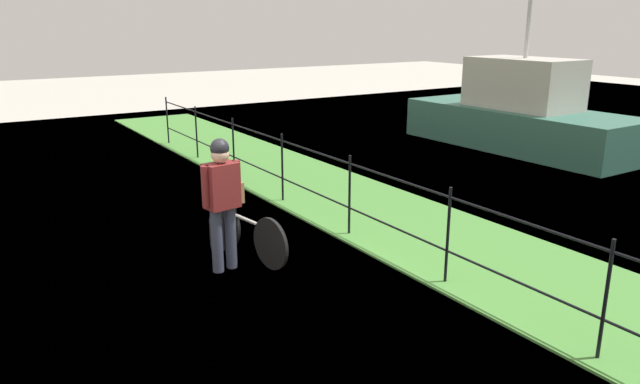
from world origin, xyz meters
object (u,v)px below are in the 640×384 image
cyclist_person (222,193)px  moored_boat_near (520,116)px  bicycle_main (246,231)px  mooring_bollard (228,180)px  backpack_on_paving (217,234)px  terrier_dog (229,177)px  wooden_crate (229,192)px

cyclist_person → moored_boat_near: 9.72m
bicycle_main → mooring_bollard: size_ratio=4.57×
mooring_bollard → moored_boat_near: bearing=87.9°
backpack_on_paving → mooring_bollard: (-2.64, 1.33, -0.01)m
terrier_dog → moored_boat_near: 9.20m
bicycle_main → backpack_on_paving: size_ratio=4.24×
wooden_crate → terrier_dog: 0.22m
wooden_crate → moored_boat_near: bearing=105.8°
cyclist_person → backpack_on_paving: size_ratio=4.21×
cyclist_person → backpack_on_paving: cyclist_person is taller
cyclist_person → moored_boat_near: size_ratio=0.29×
backpack_on_paving → moored_boat_near: moored_boat_near is taller
bicycle_main → wooden_crate: bearing=-171.2°
terrier_dog → cyclist_person: (0.59, -0.36, -0.03)m
wooden_crate → moored_boat_near: size_ratio=0.06×
cyclist_person → mooring_bollard: (-3.39, 1.55, -0.82)m
terrier_dog → mooring_bollard: bearing=157.1°
bicycle_main → backpack_on_paving: (-0.52, -0.20, -0.16)m
bicycle_main → moored_boat_near: (-2.88, 8.79, 0.43)m
terrier_dog → cyclist_person: bearing=-31.9°
backpack_on_paving → mooring_bollard: 2.96m
wooden_crate → backpack_on_paving: wooden_crate is taller
backpack_on_paving → moored_boat_near: size_ratio=0.07×
wooden_crate → backpack_on_paving: bearing=-134.0°
moored_boat_near → cyclist_person: bearing=-71.3°
bicycle_main → terrier_dog: (-0.35, -0.05, 0.67)m
bicycle_main → wooden_crate: size_ratio=5.06×
wooden_crate → mooring_bollard: (-2.78, 1.19, -0.63)m
terrier_dog → cyclist_person: size_ratio=0.19×
bicycle_main → cyclist_person: (0.24, -0.42, 0.65)m
bicycle_main → mooring_bollard: (-3.16, 1.13, -0.17)m
wooden_crate → moored_boat_near: 9.19m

